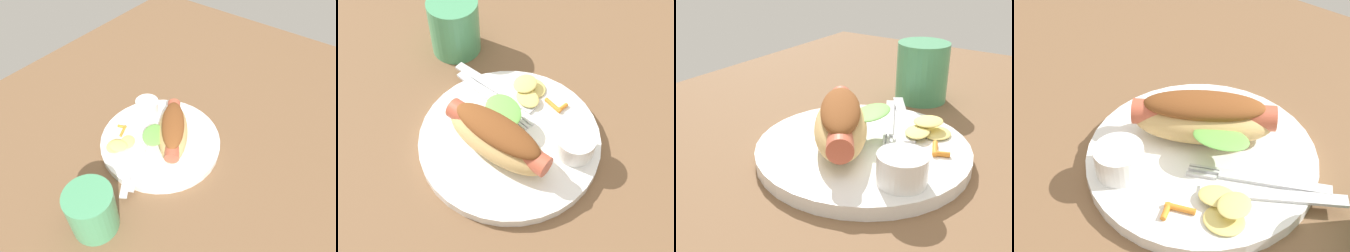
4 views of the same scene
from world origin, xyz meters
TOP-DOWN VIEW (x-y plane):
  - ground_plane at (0.00, 0.00)cm, footprint 120.00×90.00cm
  - plate at (-2.98, -2.94)cm, footprint 25.26×25.26cm
  - hot_dog at (-1.57, -5.08)cm, footprint 16.31×13.86cm
  - sauce_ramekin at (1.92, 4.65)cm, footprint 5.18×5.18cm
  - fork at (-10.36, -3.48)cm, footprint 13.62×7.74cm
  - knife at (-12.31, -2.45)cm, footprint 12.97×9.18cm
  - chips_pile at (-9.79, 2.28)cm, footprint 6.76×5.90cm
  - carrot_garnish at (-5.94, 5.16)cm, footprint 3.07×2.97cm

SIDE VIEW (x-z plane):
  - ground_plane at x=0.00cm, z-range -1.80..0.00cm
  - plate at x=-2.98cm, z-range 0.00..1.60cm
  - knife at x=-12.31cm, z-range 1.60..1.96cm
  - fork at x=-10.36cm, z-range 1.60..2.00cm
  - carrot_garnish at x=-5.94cm, z-range 1.60..2.21cm
  - chips_pile at x=-9.79cm, z-range 1.40..3.34cm
  - sauce_ramekin at x=1.92cm, z-range 1.60..4.77cm
  - hot_dog at x=-1.57cm, z-range 1.70..7.35cm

